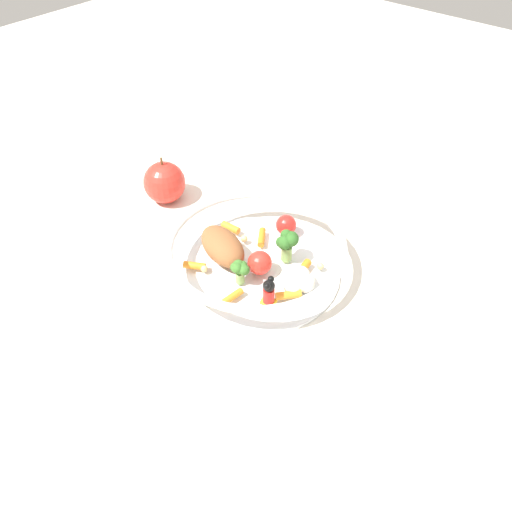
% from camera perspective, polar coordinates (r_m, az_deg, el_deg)
% --- Properties ---
extents(ground_plane, '(2.40, 2.40, 0.00)m').
position_cam_1_polar(ground_plane, '(0.75, 0.40, -2.25)').
color(ground_plane, silver).
extents(food_container, '(0.25, 0.25, 0.06)m').
position_cam_1_polar(food_container, '(0.73, -0.06, 0.06)').
color(food_container, white).
rests_on(food_container, ground_plane).
extents(loose_apple, '(0.07, 0.07, 0.08)m').
position_cam_1_polar(loose_apple, '(0.88, -9.82, 7.80)').
color(loose_apple, red).
rests_on(loose_apple, ground_plane).
extents(folded_napkin, '(0.16, 0.18, 0.01)m').
position_cam_1_polar(folded_napkin, '(0.72, 16.42, -6.39)').
color(folded_napkin, white).
rests_on(folded_napkin, ground_plane).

